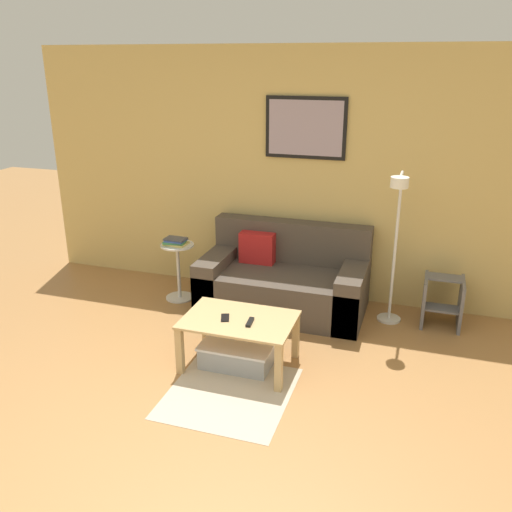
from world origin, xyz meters
The scene contains 12 objects.
ground_plane centered at (0.00, 0.00, 0.00)m, with size 16.00×16.00×0.00m, color #A87542.
wall_back centered at (0.00, 3.03, 1.28)m, with size 5.60×0.09×2.55m.
area_rug centered at (0.12, 0.98, 0.00)m, with size 0.92×0.99×0.01m, color #C1B299.
couch centered at (0.11, 2.57, 0.29)m, with size 1.63×0.87×0.84m.
coffee_table centered at (0.05, 1.39, 0.35)m, with size 0.90×0.61×0.43m.
storage_bin centered at (0.04, 1.40, 0.10)m, with size 0.60×0.42×0.20m.
floor_lamp centered at (1.17, 2.46, 0.93)m, with size 0.23×0.51×1.48m.
side_table centered at (-1.01, 2.45, 0.36)m, with size 0.35×0.35×0.61m.
book_stack centered at (-1.02, 2.44, 0.64)m, with size 0.25×0.20×0.07m.
remote_control centered at (0.16, 1.34, 0.44)m, with size 0.04×0.15×0.02m, color black.
cell_phone centered at (-0.06, 1.36, 0.43)m, with size 0.07×0.14×0.01m, color black.
step_stool centered at (1.64, 2.68, 0.25)m, with size 0.36×0.40×0.46m.
Camera 1 is at (1.40, -2.33, 2.42)m, focal length 38.00 mm.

